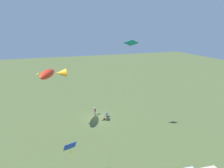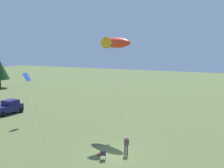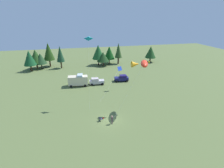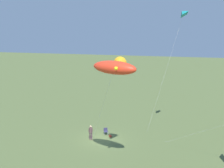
% 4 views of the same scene
% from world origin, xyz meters
% --- Properties ---
extents(ground_plane, '(160.00, 160.00, 0.00)m').
position_xyz_m(ground_plane, '(0.00, 0.00, 0.00)').
color(ground_plane, '#526235').
extents(person_kite_flyer, '(0.35, 0.55, 1.74)m').
position_xyz_m(person_kite_flyer, '(0.27, -0.99, 1.02)').
color(person_kite_flyer, '#563646').
rests_on(person_kite_flyer, ground).
extents(folding_chair, '(0.63, 0.63, 0.82)m').
position_xyz_m(folding_chair, '(-1.68, 0.34, 0.49)').
color(folding_chair, '#313051').
rests_on(folding_chair, ground).
extents(backpack_on_grass, '(0.37, 0.39, 0.22)m').
position_xyz_m(backpack_on_grass, '(-1.02, 1.05, 0.11)').
color(backpack_on_grass, '#B23524').
rests_on(backpack_on_grass, ground).
extents(kite_large_fish, '(9.11, 6.43, 10.51)m').
position_xyz_m(kite_large_fish, '(7.35, 3.36, 9.89)').
color(kite_large_fish, red).
rests_on(kite_large_fish, ground).
extents(kite_delta_teal, '(1.65, 4.22, 14.88)m').
position_xyz_m(kite_delta_teal, '(-2.42, 8.74, 14.40)').
color(kite_delta_teal, teal).
rests_on(kite_delta_teal, ground).
extents(kite_diamond_blue, '(7.43, 7.65, 6.14)m').
position_xyz_m(kite_diamond_blue, '(5.88, 14.58, 5.51)').
color(kite_diamond_blue, blue).
rests_on(kite_diamond_blue, ground).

